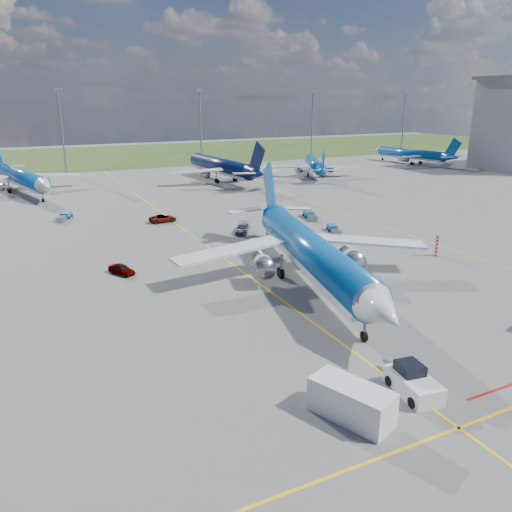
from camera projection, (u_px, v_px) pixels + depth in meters
name	position (u px, v px, depth m)	size (l,w,h in m)	color
ground	(299.00, 313.00, 49.10)	(400.00, 400.00, 0.00)	#5D5D5A
grass_strip	(84.00, 157.00, 177.60)	(400.00, 80.00, 0.01)	#2D4719
taxiway_lines	(203.00, 242.00, 72.90)	(60.25, 160.00, 0.02)	yellow
floodlight_masts	(135.00, 125.00, 143.70)	(202.20, 0.50, 22.70)	slate
warning_post	(437.00, 245.00, 66.34)	(0.50, 0.50, 3.00)	red
bg_jet_nnw	(24.00, 193.00, 110.11)	(29.05, 38.12, 9.98)	#0B55A7
bg_jet_n	(221.00, 181.00, 126.82)	(31.55, 41.41, 10.85)	#081542
bg_jet_ne	(314.00, 175.00, 135.61)	(25.00, 32.82, 8.59)	#0B55A7
bg_jet_ene	(410.00, 164.00, 159.56)	(25.65, 33.66, 8.82)	#0B55A7
main_airliner	(310.00, 284.00, 56.66)	(32.75, 42.99, 11.26)	#0B55A7
pushback_tug	(413.00, 382.00, 35.59)	(2.86, 6.20, 2.06)	silver
service_van	(351.00, 402.00, 32.66)	(2.42, 5.49, 2.42)	silver
service_car_a	(122.00, 269.00, 59.62)	(1.48, 3.68, 1.25)	#999999
service_car_b	(163.00, 218.00, 84.66)	(2.13, 4.62, 1.28)	#999999
service_car_c	(243.00, 228.00, 77.88)	(1.97, 4.84, 1.41)	#999999
baggage_tug_w	(333.00, 229.00, 78.49)	(2.47, 4.45, 0.97)	#1B54A4
baggage_tug_c	(64.00, 216.00, 86.55)	(3.11, 5.00, 1.10)	#196198
baggage_tug_e	(310.00, 215.00, 87.29)	(2.84, 5.29, 1.15)	#1A609C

